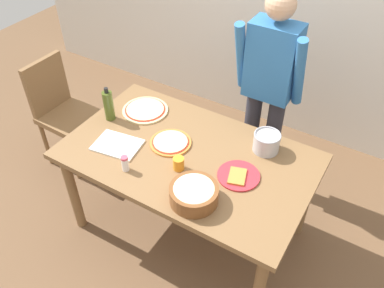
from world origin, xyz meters
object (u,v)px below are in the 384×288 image
at_px(pizza_cooked_on_tray, 171,142).
at_px(steel_pot, 267,142).
at_px(pizza_raw_on_board, 145,110).
at_px(dining_table, 188,164).
at_px(olive_oil_bottle, 109,105).
at_px(popcorn_bowl, 194,193).
at_px(cup_orange, 179,164).
at_px(person_cook, 269,84).
at_px(plate_with_slice, 238,176).
at_px(chair_wooden_left, 61,108).
at_px(salt_shaker, 125,163).
at_px(cutting_board_white, 117,145).

bearing_deg(pizza_cooked_on_tray, steel_pot, 25.50).
bearing_deg(pizza_raw_on_board, dining_table, -24.67).
relative_size(pizza_raw_on_board, olive_oil_bottle, 1.30).
bearing_deg(popcorn_bowl, olive_oil_bottle, 158.97).
bearing_deg(cup_orange, pizza_raw_on_board, 144.74).
bearing_deg(olive_oil_bottle, dining_table, -3.06).
height_order(pizza_raw_on_board, olive_oil_bottle, olive_oil_bottle).
xyz_separation_m(person_cook, popcorn_bowl, (0.02, -1.07, -0.12)).
relative_size(plate_with_slice, popcorn_bowl, 0.93).
xyz_separation_m(chair_wooden_left, pizza_raw_on_board, (0.81, 0.10, 0.23)).
bearing_deg(popcorn_bowl, chair_wooden_left, 163.94).
bearing_deg(popcorn_bowl, cup_orange, 141.19).
relative_size(plate_with_slice, olive_oil_bottle, 1.02).
xyz_separation_m(pizza_raw_on_board, plate_with_slice, (0.87, -0.25, -0.00)).
distance_m(person_cook, pizza_cooked_on_tray, 0.83).
xyz_separation_m(pizza_raw_on_board, salt_shaker, (0.26, -0.55, 0.04)).
height_order(chair_wooden_left, salt_shaker, chair_wooden_left).
bearing_deg(plate_with_slice, steel_pot, 82.12).
distance_m(pizza_raw_on_board, popcorn_bowl, 0.92).
relative_size(olive_oil_bottle, cup_orange, 3.01).
xyz_separation_m(chair_wooden_left, cup_orange, (1.34, -0.28, 0.26)).
distance_m(cup_orange, cutting_board_white, 0.46).
height_order(dining_table, pizza_raw_on_board, pizza_raw_on_board).
bearing_deg(plate_with_slice, dining_table, 178.17).
relative_size(chair_wooden_left, salt_shaker, 8.96).
relative_size(person_cook, pizza_raw_on_board, 4.88).
xyz_separation_m(chair_wooden_left, popcorn_bowl, (1.55, -0.45, 0.28)).
relative_size(pizza_cooked_on_tray, cutting_board_white, 0.92).
xyz_separation_m(person_cook, salt_shaker, (-0.47, -1.07, -0.13)).
relative_size(cup_orange, salt_shaker, 0.80).
height_order(person_cook, pizza_raw_on_board, person_cook).
bearing_deg(pizza_cooked_on_tray, chair_wooden_left, 174.79).
bearing_deg(plate_with_slice, olive_oil_bottle, 177.38).
xyz_separation_m(olive_oil_bottle, cutting_board_white, (0.23, -0.20, -0.11)).
bearing_deg(cup_orange, olive_oil_bottle, 165.68).
relative_size(person_cook, olive_oil_bottle, 6.33).
xyz_separation_m(chair_wooden_left, olive_oil_bottle, (0.65, -0.10, 0.33)).
relative_size(salt_shaker, cutting_board_white, 0.35).
distance_m(person_cook, pizza_raw_on_board, 0.91).
distance_m(popcorn_bowl, olive_oil_bottle, 0.96).
xyz_separation_m(dining_table, cutting_board_white, (-0.44, -0.17, 0.10)).
height_order(dining_table, person_cook, person_cook).
distance_m(dining_table, cup_orange, 0.19).
xyz_separation_m(pizza_cooked_on_tray, popcorn_bowl, (0.38, -0.34, 0.05)).
height_order(olive_oil_bottle, cup_orange, olive_oil_bottle).
bearing_deg(dining_table, person_cook, 74.37).
height_order(plate_with_slice, cutting_board_white, plate_with_slice).
height_order(dining_table, salt_shaker, salt_shaker).
bearing_deg(steel_pot, chair_wooden_left, -174.68).
xyz_separation_m(steel_pot, cutting_board_white, (-0.85, -0.47, -0.06)).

